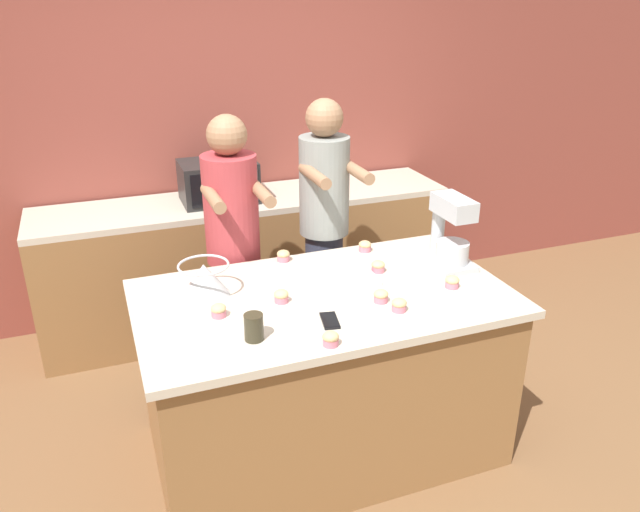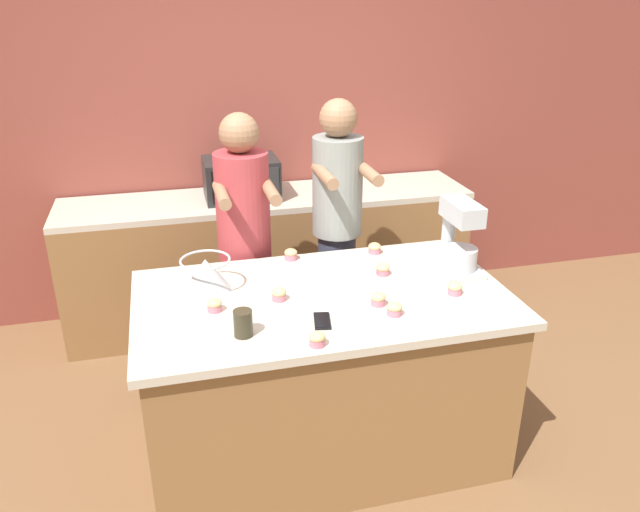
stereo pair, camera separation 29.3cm
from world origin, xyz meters
TOP-DOWN VIEW (x-y plane):
  - ground_plane at (0.00, 0.00)m, footprint 16.00×16.00m
  - back_wall at (0.00, 1.83)m, footprint 10.00×0.06m
  - island_counter at (0.00, 0.00)m, footprint 1.77×1.01m
  - back_counter at (0.00, 1.48)m, footprint 2.80×0.60m
  - person_left at (-0.27, 0.68)m, footprint 0.32×0.49m
  - person_right at (0.27, 0.68)m, footprint 0.31×0.48m
  - stand_mixer at (0.73, 0.09)m, footprint 0.20×0.30m
  - mixing_bowl at (-0.53, 0.20)m, footprint 0.24×0.24m
  - baking_tray at (0.09, 0.12)m, footprint 0.43×0.26m
  - microwave_oven at (-0.18, 1.48)m, footprint 0.49×0.35m
  - cell_phone at (-0.07, -0.25)m, footprint 0.10×0.15m
  - drinking_glass at (-0.42, -0.28)m, footprint 0.08×0.08m
  - cupcake_0 at (0.61, -0.15)m, footprint 0.07×0.07m
  - cupcake_1 at (-0.21, -0.00)m, footprint 0.07×0.07m
  - cupcake_2 at (0.22, -0.16)m, footprint 0.07×0.07m
  - cupcake_3 at (0.40, 0.41)m, footprint 0.07×0.07m
  - cupcake_4 at (-0.14, -0.43)m, footprint 0.07×0.07m
  - cupcake_5 at (0.35, 0.14)m, footprint 0.07×0.07m
  - cupcake_6 at (-0.06, 0.45)m, footprint 0.07×0.07m
  - cupcake_7 at (0.26, -0.27)m, footprint 0.07×0.07m
  - cupcake_8 at (-0.51, -0.03)m, footprint 0.07×0.07m

SIDE VIEW (x-z plane):
  - ground_plane at x=0.00m, z-range 0.00..0.00m
  - island_counter at x=0.00m, z-range 0.00..0.90m
  - back_counter at x=0.00m, z-range 0.00..0.93m
  - person_left at x=-0.27m, z-range 0.06..1.71m
  - cell_phone at x=-0.07m, z-range 0.90..0.91m
  - person_right at x=0.27m, z-range 0.07..1.76m
  - baking_tray at x=0.09m, z-range 0.90..0.94m
  - cupcake_0 at x=0.61m, z-range 0.90..0.96m
  - cupcake_1 at x=-0.21m, z-range 0.90..0.96m
  - cupcake_2 at x=0.22m, z-range 0.90..0.96m
  - cupcake_3 at x=0.40m, z-range 0.90..0.96m
  - cupcake_4 at x=-0.14m, z-range 0.90..0.96m
  - cupcake_5 at x=0.35m, z-range 0.90..0.96m
  - cupcake_6 at x=-0.06m, z-range 0.90..0.96m
  - cupcake_7 at x=0.26m, z-range 0.90..0.96m
  - cupcake_8 at x=-0.51m, z-range 0.90..0.96m
  - drinking_glass at x=-0.42m, z-range 0.90..1.01m
  - mixing_bowl at x=-0.53m, z-range 0.90..1.06m
  - microwave_oven at x=-0.18m, z-range 0.93..1.20m
  - stand_mixer at x=0.73m, z-range 0.88..1.25m
  - back_wall at x=0.00m, z-range 0.00..2.70m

